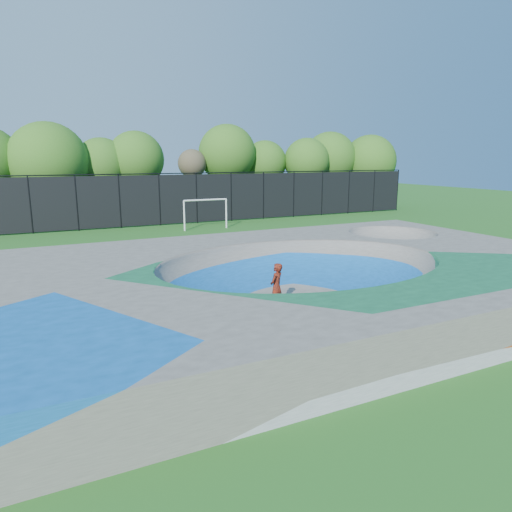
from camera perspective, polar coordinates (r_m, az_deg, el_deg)
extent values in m
plane|color=#1E5918|center=(17.33, 5.73, -5.31)|extent=(120.00, 120.00, 0.00)
cube|color=gray|center=(17.12, 5.78, -2.91)|extent=(22.00, 14.00, 1.50)
imported|color=red|center=(15.69, 2.57, -3.91)|extent=(0.74, 0.68, 1.69)
cube|color=black|center=(15.93, 2.54, -6.74)|extent=(0.72, 0.69, 0.05)
cylinder|color=white|center=(33.33, -8.95, 4.97)|extent=(0.12, 0.12, 2.18)
cylinder|color=white|center=(34.42, -3.74, 5.32)|extent=(0.12, 0.12, 2.18)
cylinder|color=white|center=(33.72, -6.35, 6.99)|extent=(3.26, 0.12, 0.12)
cylinder|color=black|center=(35.18, -26.38, 5.73)|extent=(0.09, 0.09, 4.00)
cylinder|color=black|center=(35.28, -21.49, 6.16)|extent=(0.09, 0.09, 4.00)
cylinder|color=black|center=(35.64, -16.67, 6.55)|extent=(0.09, 0.09, 4.00)
cylinder|color=black|center=(36.25, -11.96, 6.88)|extent=(0.09, 0.09, 4.00)
cylinder|color=black|center=(37.08, -7.43, 7.15)|extent=(0.09, 0.09, 4.00)
cylinder|color=black|center=(38.14, -3.12, 7.37)|extent=(0.09, 0.09, 4.00)
cylinder|color=black|center=(39.40, 0.94, 7.54)|extent=(0.09, 0.09, 4.00)
cylinder|color=black|center=(40.83, 4.73, 7.67)|extent=(0.09, 0.09, 4.00)
cylinder|color=black|center=(42.44, 8.25, 7.75)|extent=(0.09, 0.09, 4.00)
cylinder|color=black|center=(44.18, 11.51, 7.81)|extent=(0.09, 0.09, 4.00)
cylinder|color=black|center=(46.06, 14.51, 7.84)|extent=(0.09, 0.09, 4.00)
cylinder|color=black|center=(48.05, 17.27, 7.84)|extent=(0.09, 0.09, 4.00)
cube|color=black|center=(36.25, -11.96, 6.88)|extent=(48.00, 0.03, 3.80)
cylinder|color=black|center=(36.13, -12.10, 10.04)|extent=(48.00, 0.08, 0.08)
cylinder|color=#453622|center=(39.29, -24.05, 5.50)|extent=(0.44, 0.44, 2.66)
sphere|color=#31651A|center=(39.10, -24.51, 10.71)|extent=(5.99, 5.99, 5.99)
cylinder|color=#453622|center=(40.54, -18.43, 6.36)|extent=(0.44, 0.44, 3.01)
sphere|color=#31651A|center=(40.38, -18.73, 10.79)|extent=(4.36, 4.36, 4.36)
cylinder|color=#453622|center=(40.70, -14.53, 6.82)|extent=(0.44, 0.44, 3.30)
sphere|color=#31651A|center=(40.55, -14.79, 11.62)|extent=(4.70, 4.70, 4.70)
cylinder|color=#453622|center=(43.03, -7.87, 7.54)|extent=(0.44, 0.44, 3.57)
sphere|color=brown|center=(42.90, -7.99, 11.38)|extent=(2.60, 2.60, 2.60)
cylinder|color=#453622|center=(44.47, -3.57, 7.78)|extent=(0.44, 0.44, 3.57)
sphere|color=#31651A|center=(44.35, -3.63, 12.69)|extent=(5.41, 5.41, 5.41)
cylinder|color=#453622|center=(46.25, 1.10, 7.70)|extent=(0.44, 0.44, 3.14)
sphere|color=#31651A|center=(46.11, 1.12, 11.63)|extent=(4.27, 4.27, 4.27)
cylinder|color=#453622|center=(46.54, 6.25, 7.70)|extent=(0.44, 0.44, 3.21)
sphere|color=#31651A|center=(46.40, 6.35, 11.74)|extent=(4.47, 4.47, 4.47)
cylinder|color=#453622|center=(49.46, 9.05, 7.78)|extent=(0.44, 0.44, 3.02)
sphere|color=#31651A|center=(49.32, 9.19, 11.92)|extent=(5.52, 5.52, 5.52)
cylinder|color=#453622|center=(50.82, 13.80, 7.52)|extent=(0.44, 0.44, 2.73)
sphere|color=#31651A|center=(50.67, 14.00, 11.40)|extent=(5.54, 5.54, 5.54)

